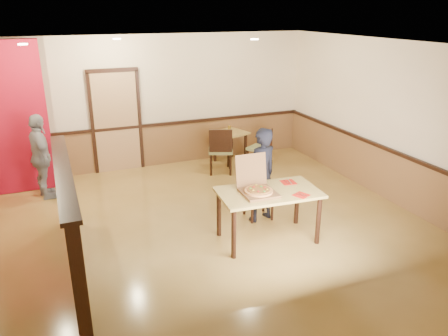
{
  "coord_description": "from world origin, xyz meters",
  "views": [
    {
      "loc": [
        -2.04,
        -5.59,
        3.29
      ],
      "look_at": [
        0.22,
        0.0,
        1.07
      ],
      "focal_mm": 35.0,
      "sensor_mm": 36.0,
      "label": 1
    }
  ],
  "objects_px": {
    "main_table": "(269,198)",
    "pizza_box": "(257,188)",
    "diner": "(261,175)",
    "side_table": "(230,139)",
    "passerby": "(41,157)",
    "condiment": "(229,129)",
    "side_chair_left": "(221,149)",
    "side_chair_right": "(262,147)",
    "diner_chair": "(257,189)"
  },
  "relations": [
    {
      "from": "side_chair_left",
      "to": "diner",
      "type": "relative_size",
      "value": 0.64
    },
    {
      "from": "passerby",
      "to": "condiment",
      "type": "height_order",
      "value": "passerby"
    },
    {
      "from": "side_table",
      "to": "diner",
      "type": "distance_m",
      "value": 2.93
    },
    {
      "from": "pizza_box",
      "to": "condiment",
      "type": "height_order",
      "value": "pizza_box"
    },
    {
      "from": "diner_chair",
      "to": "side_chair_left",
      "type": "height_order",
      "value": "side_chair_left"
    },
    {
      "from": "side_chair_right",
      "to": "diner_chair",
      "type": "bearing_deg",
      "value": 28.08
    },
    {
      "from": "main_table",
      "to": "side_table",
      "type": "relative_size",
      "value": 1.88
    },
    {
      "from": "diner",
      "to": "pizza_box",
      "type": "bearing_deg",
      "value": 44.73
    },
    {
      "from": "main_table",
      "to": "condiment",
      "type": "relative_size",
      "value": 9.17
    },
    {
      "from": "side_chair_left",
      "to": "condiment",
      "type": "xyz_separation_m",
      "value": [
        0.43,
        0.57,
        0.24
      ]
    },
    {
      "from": "passerby",
      "to": "condiment",
      "type": "bearing_deg",
      "value": -94.66
    },
    {
      "from": "side_table",
      "to": "condiment",
      "type": "xyz_separation_m",
      "value": [
        -0.04,
        -0.05,
        0.25
      ]
    },
    {
      "from": "diner",
      "to": "side_chair_left",
      "type": "bearing_deg",
      "value": -109.0
    },
    {
      "from": "diner",
      "to": "passerby",
      "type": "distance_m",
      "value": 3.97
    },
    {
      "from": "passerby",
      "to": "diner_chair",
      "type": "bearing_deg",
      "value": -135.51
    },
    {
      "from": "diner_chair",
      "to": "side_chair_right",
      "type": "bearing_deg",
      "value": 64.8
    },
    {
      "from": "pizza_box",
      "to": "main_table",
      "type": "bearing_deg",
      "value": -2.99
    },
    {
      "from": "diner_chair",
      "to": "side_chair_left",
      "type": "bearing_deg",
      "value": 88.42
    },
    {
      "from": "main_table",
      "to": "diner_chair",
      "type": "distance_m",
      "value": 0.83
    },
    {
      "from": "main_table",
      "to": "passerby",
      "type": "xyz_separation_m",
      "value": [
        -3.05,
        2.92,
        0.1
      ]
    },
    {
      "from": "pizza_box",
      "to": "condiment",
      "type": "bearing_deg",
      "value": 75.47
    },
    {
      "from": "side_table",
      "to": "passerby",
      "type": "relative_size",
      "value": 0.52
    },
    {
      "from": "diner_chair",
      "to": "side_chair_left",
      "type": "relative_size",
      "value": 0.87
    },
    {
      "from": "diner_chair",
      "to": "diner",
      "type": "height_order",
      "value": "diner"
    },
    {
      "from": "diner_chair",
      "to": "side_chair_right",
      "type": "relative_size",
      "value": 1.01
    },
    {
      "from": "side_chair_left",
      "to": "side_chair_right",
      "type": "height_order",
      "value": "side_chair_left"
    },
    {
      "from": "diner_chair",
      "to": "condiment",
      "type": "bearing_deg",
      "value": 80.36
    },
    {
      "from": "diner_chair",
      "to": "side_chair_left",
      "type": "distance_m",
      "value": 2.09
    },
    {
      "from": "side_chair_right",
      "to": "diner",
      "type": "distance_m",
      "value": 2.54
    },
    {
      "from": "main_table",
      "to": "diner_chair",
      "type": "relative_size",
      "value": 1.76
    },
    {
      "from": "side_chair_right",
      "to": "condiment",
      "type": "relative_size",
      "value": 5.15
    },
    {
      "from": "side_chair_right",
      "to": "pizza_box",
      "type": "xyz_separation_m",
      "value": [
        -1.52,
        -2.87,
        0.38
      ]
    },
    {
      "from": "condiment",
      "to": "main_table",
      "type": "bearing_deg",
      "value": -103.33
    },
    {
      "from": "main_table",
      "to": "pizza_box",
      "type": "relative_size",
      "value": 2.63
    },
    {
      "from": "diner_chair",
      "to": "condiment",
      "type": "height_order",
      "value": "diner_chair"
    },
    {
      "from": "side_chair_left",
      "to": "diner",
      "type": "xyz_separation_m",
      "value": [
        -0.19,
        -2.23,
        0.24
      ]
    },
    {
      "from": "side_chair_left",
      "to": "condiment",
      "type": "height_order",
      "value": "side_chair_left"
    },
    {
      "from": "side_table",
      "to": "main_table",
      "type": "bearing_deg",
      "value": -103.84
    },
    {
      "from": "side_table",
      "to": "pizza_box",
      "type": "bearing_deg",
      "value": -106.68
    },
    {
      "from": "side_chair_left",
      "to": "condiment",
      "type": "bearing_deg",
      "value": -106.18
    },
    {
      "from": "diner",
      "to": "pizza_box",
      "type": "height_order",
      "value": "diner"
    },
    {
      "from": "side_chair_right",
      "to": "passerby",
      "type": "relative_size",
      "value": 0.55
    },
    {
      "from": "diner_chair",
      "to": "passerby",
      "type": "relative_size",
      "value": 0.55
    },
    {
      "from": "side_table",
      "to": "pizza_box",
      "type": "height_order",
      "value": "pizza_box"
    },
    {
      "from": "main_table",
      "to": "pizza_box",
      "type": "xyz_separation_m",
      "value": [
        -0.18,
        0.01,
        0.17
      ]
    },
    {
      "from": "side_table",
      "to": "passerby",
      "type": "bearing_deg",
      "value": -171.75
    },
    {
      "from": "pizza_box",
      "to": "diner",
      "type": "bearing_deg",
      "value": 60.63
    },
    {
      "from": "pizza_box",
      "to": "condiment",
      "type": "distance_m",
      "value": 3.56
    },
    {
      "from": "diner",
      "to": "condiment",
      "type": "relative_size",
      "value": 9.4
    },
    {
      "from": "main_table",
      "to": "side_chair_right",
      "type": "bearing_deg",
      "value": 68.97
    }
  ]
}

